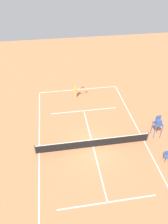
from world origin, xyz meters
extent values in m
plane|color=#D37A4C|center=(0.00, 0.00, 0.00)|extent=(60.00, 60.00, 0.00)
cube|color=white|center=(0.00, -10.26, 0.00)|extent=(10.05, 0.10, 0.01)
cube|color=white|center=(-5.02, 0.00, 0.00)|extent=(0.10, 20.51, 0.01)
cube|color=white|center=(5.02, 0.00, 0.00)|extent=(0.10, 20.51, 0.01)
cube|color=white|center=(0.00, -5.64, 0.00)|extent=(7.53, 0.10, 0.01)
cube|color=white|center=(0.00, 5.64, 0.00)|extent=(7.53, 0.10, 0.01)
cube|color=white|center=(0.00, 0.00, 0.00)|extent=(0.10, 11.28, 0.01)
cylinder|color=#4C4C51|center=(-5.32, 0.00, 0.54)|extent=(0.10, 0.10, 1.07)
cylinder|color=#4C4C51|center=(5.32, 0.00, 0.54)|extent=(0.10, 0.10, 1.07)
cube|color=black|center=(0.00, 0.00, 0.46)|extent=(10.65, 0.03, 0.91)
cube|color=white|center=(0.00, 0.00, 0.93)|extent=(10.65, 0.04, 0.06)
cylinder|color=#D8A884|center=(0.62, -8.57, 0.38)|extent=(0.12, 0.12, 0.76)
cylinder|color=#D8A884|center=(0.54, -8.38, 0.38)|extent=(0.12, 0.12, 0.76)
cylinder|color=yellow|center=(0.58, -8.47, 1.06)|extent=(0.28, 0.28, 0.60)
sphere|color=#D8A884|center=(0.58, -8.47, 1.53)|extent=(0.22, 0.22, 0.22)
cylinder|color=#D8A884|center=(0.65, -8.65, 1.09)|extent=(0.09, 0.09, 0.53)
cylinder|color=#D8A884|center=(0.27, -8.39, 1.29)|extent=(0.53, 0.27, 0.09)
cylinder|color=black|center=(-0.10, -8.53, 1.29)|extent=(0.26, 0.13, 0.04)
ellipsoid|color=red|center=(-0.37, -8.64, 1.29)|extent=(0.40, 0.37, 0.04)
sphere|color=#CCE033|center=(-0.23, -7.76, 0.03)|extent=(0.07, 0.07, 0.07)
cylinder|color=#38518C|center=(-6.71, -0.15, 0.78)|extent=(0.07, 0.07, 1.55)
cylinder|color=#38518C|center=(-6.01, -0.15, 0.78)|extent=(0.07, 0.07, 1.55)
cylinder|color=#38518C|center=(-6.71, -0.85, 0.78)|extent=(0.07, 0.07, 1.55)
cylinder|color=#38518C|center=(-6.01, -0.85, 0.78)|extent=(0.07, 0.07, 1.55)
cube|color=#38518C|center=(-6.36, -0.50, 1.58)|extent=(0.80, 0.80, 0.06)
cube|color=#38518C|center=(-6.36, -0.50, 1.81)|extent=(0.50, 0.44, 0.40)
cube|color=#38518C|center=(-6.36, -0.70, 2.16)|extent=(0.50, 0.06, 0.50)
cylinder|color=#262626|center=(-5.85, 2.76, 0.23)|extent=(0.04, 0.04, 0.45)
cylinder|color=#262626|center=(-6.20, 2.41, 0.23)|extent=(0.04, 0.04, 0.45)
cylinder|color=#262626|center=(-5.85, 2.41, 0.23)|extent=(0.04, 0.04, 0.45)
cube|color=#38518C|center=(-6.03, 2.59, 0.48)|extent=(0.44, 0.44, 0.06)
cube|color=#38518C|center=(-6.03, 2.37, 0.73)|extent=(0.44, 0.04, 0.44)
camera|label=1|loc=(3.07, 13.83, 15.18)|focal=34.86mm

